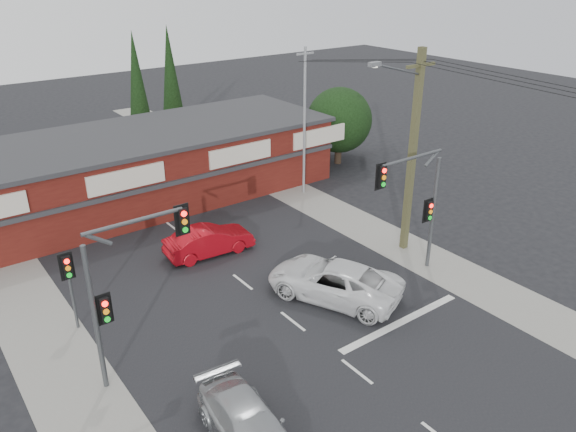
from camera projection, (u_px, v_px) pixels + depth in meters
ground at (311, 336)px, 22.10m from camera, size 120.00×120.00×0.00m
road_strip at (243, 282)px, 25.76m from camera, size 14.00×70.00×0.01m
verge_left at (52, 352)px, 21.15m from camera, size 3.00×70.00×0.02m
verge_right at (376, 233)px, 30.35m from camera, size 3.00×70.00×0.02m
stop_line at (401, 322)px, 22.89m from camera, size 6.50×0.35×0.01m
white_suv at (334, 280)px, 24.34m from camera, size 4.96×6.51×1.64m
silver_suv at (249, 427)px, 16.87m from camera, size 2.32×4.84×1.36m
red_sedan at (209, 241)px, 27.99m from camera, size 4.56×1.89×1.47m
lane_dashes at (293, 321)px, 22.96m from camera, size 0.12×39.96×0.01m
shop_building at (119, 171)px, 33.10m from camera, size 27.30×8.40×4.22m
tree_cluster at (337, 123)px, 40.14m from camera, size 5.90×5.10×5.50m
conifer_near at (137, 86)px, 39.27m from camera, size 1.80×1.80×9.25m
conifer_far at (171, 76)px, 42.62m from camera, size 1.80×1.80×9.25m
traffic_mast_left at (122, 279)px, 18.46m from camera, size 3.77×0.27×5.97m
traffic_mast_right at (419, 196)px, 24.91m from camera, size 3.96×0.27×5.97m
pedestal_signal at (69, 276)px, 21.60m from camera, size 0.55×0.27×3.38m
utility_pole at (411, 147)px, 26.57m from camera, size 4.38×0.59×10.00m
steel_pole at (304, 120)px, 33.79m from camera, size 1.20×0.16×9.00m
power_lines at (531, 90)px, 21.13m from camera, size 2.01×29.00×1.22m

